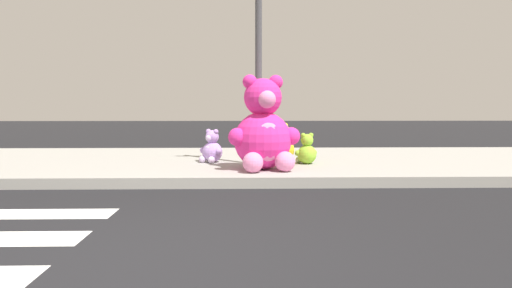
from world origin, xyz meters
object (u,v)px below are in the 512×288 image
object	(u,v)px
plush_pink_large	(264,132)
plush_lavender	(212,149)
plush_lime	(307,151)
sign_pole	(259,59)
plush_yellow	(281,146)

from	to	relation	value
plush_pink_large	plush_lavender	world-z (taller)	plush_pink_large
plush_lime	plush_lavender	world-z (taller)	plush_lavender
plush_lavender	sign_pole	bearing A→B (deg)	-21.16
plush_lime	plush_lavender	xyz separation A→B (m)	(-1.57, 0.23, 0.02)
plush_pink_large	plush_yellow	size ratio (longest dim) A/B	2.14
plush_pink_large	plush_yellow	distance (m)	1.06
plush_yellow	sign_pole	bearing A→B (deg)	-137.67
plush_pink_large	plush_lime	size ratio (longest dim) A/B	2.77
sign_pole	plush_lavender	world-z (taller)	sign_pole
plush_lavender	plush_yellow	world-z (taller)	plush_yellow
plush_lime	plush_pink_large	bearing A→B (deg)	-138.06
sign_pole	plush_lavender	distance (m)	1.69
sign_pole	plush_yellow	bearing A→B (deg)	42.33
plush_pink_large	plush_lavender	xyz separation A→B (m)	(-0.84, 0.89, -0.34)
plush_lavender	plush_yellow	distance (m)	1.19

